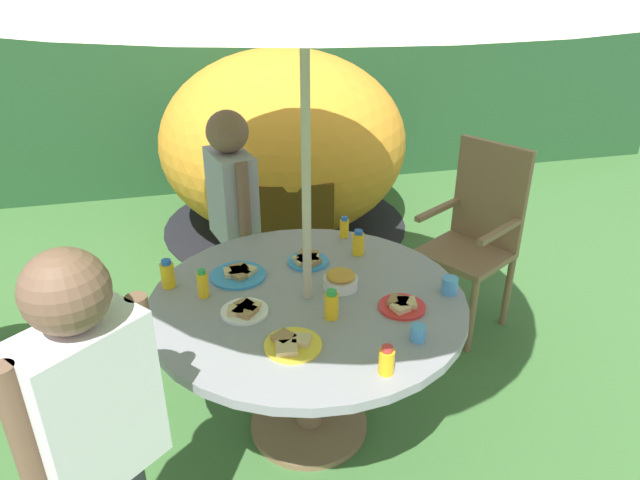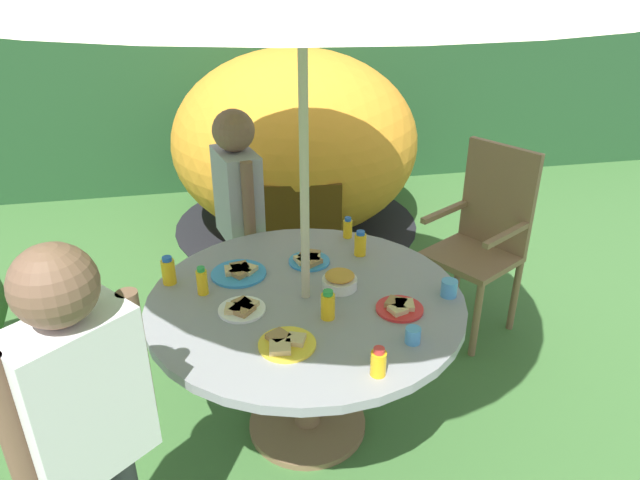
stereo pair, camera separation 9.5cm
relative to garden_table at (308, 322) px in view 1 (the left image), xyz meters
name	(u,v)px [view 1 (the left image)]	position (x,y,z in m)	size (l,w,h in m)	color
ground_plane	(309,427)	(0.00, 0.00, -0.60)	(10.00, 10.00, 0.02)	#3D6B33
hedge_backdrop	(226,91)	(0.00, 3.52, 0.26)	(9.00, 0.70, 1.70)	#234C28
garden_table	(308,322)	(0.00, 0.00, 0.00)	(1.33, 1.33, 0.72)	brown
wooden_chair	(476,229)	(1.14, 0.67, 0.01)	(0.59, 0.60, 1.09)	brown
dome_tent	(283,143)	(0.31, 2.28, 0.10)	(2.20, 2.20, 1.40)	orange
child_in_grey_shirt	(232,197)	(-0.22, 0.91, 0.24)	(0.26, 0.43, 1.31)	brown
child_in_white_shirt	(91,404)	(-0.77, -0.64, 0.27)	(0.40, 0.37, 1.36)	#3F3F47
snack_bowl	(341,280)	(0.15, 0.04, 0.17)	(0.15, 0.15, 0.08)	white
plate_front_edge	(239,274)	(-0.26, 0.24, 0.14)	(0.25, 0.25, 0.03)	#338CD8
plate_near_left	(292,344)	(-0.13, -0.32, 0.14)	(0.21, 0.21, 0.03)	yellow
plate_back_edge	(308,260)	(0.07, 0.29, 0.15)	(0.19, 0.19, 0.03)	#338CD8
plate_far_right	(402,305)	(0.35, -0.18, 0.14)	(0.19, 0.19, 0.03)	red
plate_center_back	(244,310)	(-0.27, -0.06, 0.14)	(0.19, 0.19, 0.03)	white
juice_bottle_near_right	(344,228)	(0.31, 0.51, 0.18)	(0.05, 0.05, 0.11)	yellow
juice_bottle_far_left	(386,361)	(0.16, -0.54, 0.18)	(0.06, 0.06, 0.11)	yellow
juice_bottle_center_front	(203,284)	(-0.42, 0.11, 0.19)	(0.05, 0.05, 0.13)	yellow
juice_bottle_mid_left	(331,305)	(0.06, -0.17, 0.19)	(0.06, 0.06, 0.12)	yellow
juice_bottle_mid_right	(358,243)	(0.32, 0.32, 0.19)	(0.06, 0.06, 0.12)	yellow
juice_bottle_spot_a	(168,274)	(-0.56, 0.22, 0.19)	(0.06, 0.06, 0.13)	yellow
cup_near	(449,285)	(0.59, -0.11, 0.17)	(0.07, 0.07, 0.07)	#4C99D8
cup_far	(418,333)	(0.33, -0.39, 0.16)	(0.06, 0.06, 0.06)	#4C99D8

